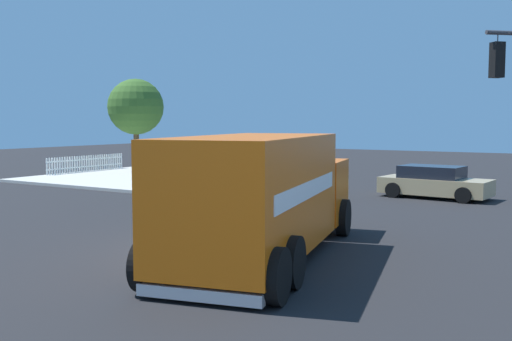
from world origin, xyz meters
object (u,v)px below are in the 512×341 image
delivery_truck (264,195)px  pickup_silver (274,179)px  sedan_tan (434,183)px  shade_tree_near (136,107)px  pedestrian_near_corner (159,156)px  pedestrian_crossing (210,157)px

delivery_truck → pickup_silver: delivery_truck is taller
sedan_tan → shade_tree_near: (-1.57, -17.71, 3.31)m
pickup_silver → shade_tree_near: bearing=-111.4°
delivery_truck → pickup_silver: (-9.67, -5.26, -0.74)m
delivery_truck → pedestrian_near_corner: 22.60m
delivery_truck → sedan_tan: 12.82m
shade_tree_near → delivery_truck: bearing=50.2°
pickup_silver → sedan_tan: 6.54m
pedestrian_crossing → delivery_truck: bearing=39.4°
pedestrian_crossing → shade_tree_near: shade_tree_near is taller
pedestrian_near_corner → pedestrian_crossing: bearing=90.6°
pedestrian_near_corner → shade_tree_near: size_ratio=0.30×
sedan_tan → shade_tree_near: size_ratio=0.82×
pickup_silver → pedestrian_crossing: (-5.82, -7.47, 0.36)m
pedestrian_crossing → pedestrian_near_corner: bearing=-89.4°
pickup_silver → pedestrian_crossing: 9.48m
shade_tree_near → pedestrian_near_corner: bearing=146.6°
pickup_silver → shade_tree_near: size_ratio=0.98×
shade_tree_near → sedan_tan: bearing=84.9°
delivery_truck → pickup_silver: 11.03m
sedan_tan → pedestrian_near_corner: size_ratio=2.75×
pickup_silver → pedestrian_near_corner: bearing=-117.2°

